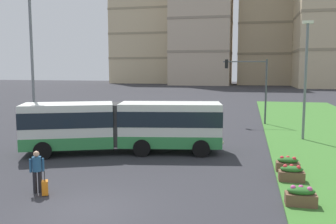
{
  "coord_description": "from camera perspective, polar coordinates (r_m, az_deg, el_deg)",
  "views": [
    {
      "loc": [
        5.49,
        -11.47,
        5.05
      ],
      "look_at": [
        0.39,
        11.62,
        2.2
      ],
      "focal_mm": 38.67,
      "sensor_mm": 36.0,
      "label": 1
    }
  ],
  "objects": [
    {
      "name": "ground_plane",
      "position": [
        13.68,
        -12.62,
        -14.97
      ],
      "size": [
        260.0,
        260.0,
        0.0
      ],
      "primitive_type": "plane",
      "color": "#2D2D33"
    },
    {
      "name": "articulated_bus",
      "position": [
        21.85,
        -7.06,
        -2.12
      ],
      "size": [
        11.99,
        5.62,
        3.0
      ],
      "color": "silver",
      "rests_on": "ground"
    },
    {
      "name": "car_white_van",
      "position": [
        38.01,
        -5.29,
        0.36
      ],
      "size": [
        4.52,
        2.27,
        1.58
      ],
      "color": "silver",
      "rests_on": "ground"
    },
    {
      "name": "pedestrian_crossing",
      "position": [
        15.79,
        -19.96,
        -8.4
      ],
      "size": [
        0.51,
        0.36,
        1.74
      ],
      "color": "black",
      "rests_on": "ground"
    },
    {
      "name": "rolling_suitcase",
      "position": [
        15.59,
        -18.83,
        -11.2
      ],
      "size": [
        0.39,
        0.43,
        0.97
      ],
      "color": "orange",
      "rests_on": "ground"
    },
    {
      "name": "flower_planter_0",
      "position": [
        14.38,
        20.22,
        -12.32
      ],
      "size": [
        1.1,
        0.56,
        0.74
      ],
      "color": "brown",
      "rests_on": "grass_median"
    },
    {
      "name": "flower_planter_1",
      "position": [
        17.17,
        18.89,
        -9.13
      ],
      "size": [
        1.1,
        0.56,
        0.74
      ],
      "color": "brown",
      "rests_on": "grass_median"
    },
    {
      "name": "flower_planter_2",
      "position": [
        18.71,
        18.35,
        -7.8
      ],
      "size": [
        1.1,
        0.56,
        0.74
      ],
      "color": "brown",
      "rests_on": "grass_median"
    },
    {
      "name": "traffic_light_far_right",
      "position": [
        33.48,
        13.03,
        4.99
      ],
      "size": [
        3.92,
        0.28,
        5.86
      ],
      "color": "#474C51",
      "rests_on": "ground"
    },
    {
      "name": "streetlight_left",
      "position": [
        25.75,
        -20.62,
        7.12
      ],
      "size": [
        0.7,
        0.28,
        9.81
      ],
      "color": "slate",
      "rests_on": "ground"
    },
    {
      "name": "streetlight_median",
      "position": [
        26.93,
        20.87,
        5.44
      ],
      "size": [
        0.7,
        0.28,
        8.3
      ],
      "color": "slate",
      "rests_on": "ground"
    },
    {
      "name": "apartment_tower_west",
      "position": [
        131.37,
        -3.4,
        13.6
      ],
      "size": [
        22.0,
        18.03,
        40.85
      ],
      "color": "beige",
      "rests_on": "ground"
    },
    {
      "name": "apartment_tower_westcentre",
      "position": [
        117.3,
        5.42,
        16.27
      ],
      "size": [
        18.39,
        18.11,
        48.47
      ],
      "color": "#C6B299",
      "rests_on": "ground"
    },
    {
      "name": "apartment_tower_centre",
      "position": [
        122.8,
        16.0,
        14.89
      ],
      "size": [
        20.12,
        19.24,
        45.38
      ],
      "color": "tan",
      "rests_on": "ground"
    },
    {
      "name": "apartment_tower_eastcentre",
      "position": [
        108.12,
        24.43,
        13.53
      ],
      "size": [
        18.19,
        20.07,
        37.36
      ],
      "color": "beige",
      "rests_on": "ground"
    }
  ]
}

